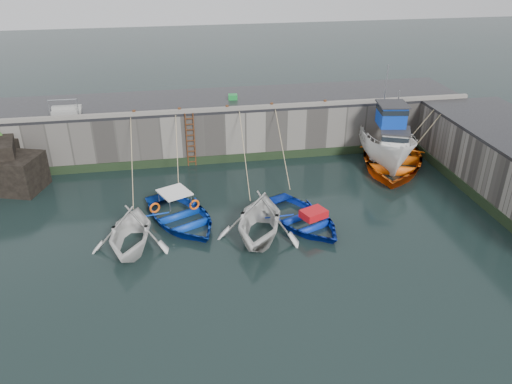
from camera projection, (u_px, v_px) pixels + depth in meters
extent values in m
plane|color=black|center=(254.00, 258.00, 20.98)|extent=(120.00, 120.00, 0.00)
cube|color=slate|center=(220.00, 124.00, 31.21)|extent=(30.00, 5.00, 3.00)
cube|color=black|center=(220.00, 100.00, 30.48)|extent=(30.00, 5.00, 0.16)
cube|color=slate|center=(224.00, 109.00, 28.34)|extent=(30.00, 0.30, 0.20)
cube|color=black|center=(226.00, 159.00, 29.57)|extent=(30.00, 0.08, 0.50)
cube|color=black|center=(481.00, 202.00, 24.87)|extent=(0.08, 15.00, 0.50)
cube|color=black|center=(17.00, 173.00, 26.17)|extent=(2.96, 2.83, 1.90)
cube|color=black|center=(2.00, 162.00, 26.98)|extent=(2.01, 1.83, 2.30)
cone|color=#2D591E|center=(7.00, 162.00, 25.62)|extent=(0.44, 0.44, 0.45)
cone|color=#2D591E|center=(1.00, 136.00, 26.52)|extent=(0.44, 0.44, 0.45)
cylinder|color=#3F1E0F|center=(187.00, 140.00, 28.57)|extent=(0.07, 0.07, 3.20)
cylinder|color=#3F1E0F|center=(194.00, 140.00, 28.64)|extent=(0.07, 0.07, 3.20)
cube|color=#3F1E0F|center=(192.00, 162.00, 29.21)|extent=(0.44, 0.06, 0.05)
cube|color=#3F1E0F|center=(192.00, 156.00, 29.06)|extent=(0.44, 0.06, 0.05)
cube|color=#3F1E0F|center=(191.00, 151.00, 28.90)|extent=(0.44, 0.06, 0.05)
cube|color=#3F1E0F|center=(191.00, 146.00, 28.75)|extent=(0.44, 0.06, 0.05)
cube|color=#3F1E0F|center=(191.00, 141.00, 28.60)|extent=(0.44, 0.06, 0.05)
cube|color=#3F1E0F|center=(190.00, 135.00, 28.45)|extent=(0.44, 0.06, 0.05)
cube|color=#3F1E0F|center=(190.00, 130.00, 28.29)|extent=(0.44, 0.06, 0.05)
cube|color=#3F1E0F|center=(190.00, 124.00, 28.14)|extent=(0.44, 0.06, 0.05)
cube|color=#3F1E0F|center=(189.00, 119.00, 27.99)|extent=(0.44, 0.06, 0.05)
imported|color=silver|center=(132.00, 247.00, 21.73)|extent=(4.12, 4.62, 2.22)
imported|color=#0B36AA|center=(181.00, 221.00, 23.65)|extent=(5.51, 6.23, 1.07)
imported|color=silver|center=(259.00, 237.00, 22.47)|extent=(5.22, 5.63, 2.44)
imported|color=#0B2BAE|center=(302.00, 223.00, 23.53)|extent=(5.12, 5.86, 1.01)
imported|color=white|center=(385.00, 144.00, 29.53)|extent=(3.79, 7.54, 2.79)
cube|color=#0B33A9|center=(391.00, 115.00, 28.08)|extent=(1.61, 1.70, 1.20)
cube|color=black|center=(392.00, 109.00, 27.92)|extent=(1.68, 1.77, 0.28)
cube|color=#262628|center=(393.00, 104.00, 27.78)|extent=(1.84, 1.93, 0.08)
cylinder|color=#A5A8AD|center=(385.00, 91.00, 29.26)|extent=(0.08, 0.08, 3.00)
imported|color=#EC5B0C|center=(391.00, 159.00, 29.14)|extent=(7.71, 8.80, 1.52)
cube|color=white|center=(394.00, 141.00, 27.99)|extent=(1.88, 1.93, 1.20)
cube|color=black|center=(395.00, 135.00, 27.83)|extent=(1.96, 2.01, 0.28)
cube|color=#262628|center=(396.00, 130.00, 27.70)|extent=(2.14, 2.20, 0.08)
cylinder|color=#A5A8AD|center=(396.00, 116.00, 29.13)|extent=(0.08, 0.08, 3.00)
cube|color=#178232|center=(233.00, 97.00, 30.26)|extent=(0.57, 0.49, 0.30)
cylinder|color=#A5A8AD|center=(49.00, 109.00, 27.10)|extent=(0.05, 0.05, 1.00)
cylinder|color=#A5A8AD|center=(78.00, 107.00, 27.33)|extent=(0.05, 0.05, 1.00)
cylinder|color=#A5A8AD|center=(62.00, 100.00, 27.00)|extent=(1.50, 0.05, 0.05)
cube|color=gray|center=(66.00, 112.00, 27.84)|extent=(1.60, 0.35, 0.18)
cube|color=gray|center=(67.00, 107.00, 28.06)|extent=(1.60, 0.35, 0.18)
cylinder|color=#3F1E0F|center=(134.00, 113.00, 27.65)|extent=(0.18, 0.18, 0.28)
cylinder|color=#3F1E0F|center=(179.00, 110.00, 28.03)|extent=(0.18, 0.18, 0.28)
cylinder|color=#3F1E0F|center=(227.00, 108.00, 28.44)|extent=(0.18, 0.18, 0.28)
cylinder|color=#3F1E0F|center=(272.00, 105.00, 28.84)|extent=(0.18, 0.18, 0.28)
cylinder|color=#3F1E0F|center=(325.00, 102.00, 29.32)|extent=(0.18, 0.18, 0.28)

